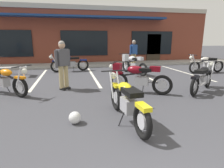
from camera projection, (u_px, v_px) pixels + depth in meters
name	position (u px, v px, depth m)	size (l,w,h in m)	color
ground_plane	(112.00, 105.00, 4.97)	(80.00, 80.00, 0.00)	#3D3D42
sidewalk_kerb	(87.00, 65.00, 12.35)	(22.00, 1.80, 0.14)	#A8A59E
brick_storefront_building	(82.00, 36.00, 15.68)	(18.86, 6.97, 3.96)	brown
painted_stall_lines	(93.00, 76.00, 8.95)	(9.84, 4.80, 0.01)	silver
motorcycle_foreground_classic	(127.00, 101.00, 3.90)	(0.66, 2.11, 0.98)	black
motorcycle_red_sportbike	(206.00, 64.00, 9.65)	(2.11, 0.66, 0.98)	black
motorcycle_silver_naked	(133.00, 63.00, 9.45)	(0.96, 2.05, 0.98)	black
motorcycle_blue_standard	(136.00, 77.00, 6.06)	(1.84, 1.40, 0.98)	black
motorcycle_green_cafe_racer	(4.00, 80.00, 5.84)	(1.76, 1.52, 0.98)	black
motorcycle_orange_scrambler	(70.00, 63.00, 10.08)	(2.10, 0.79, 0.98)	black
motorcycle_cream_vintage	(203.00, 78.00, 6.21)	(1.80, 1.46, 0.98)	black
person_in_black_shirt	(63.00, 62.00, 6.34)	(0.54, 0.44, 1.68)	black
person_near_building	(134.00, 52.00, 11.49)	(0.59, 0.38, 1.68)	black
helmet_on_pavement	(75.00, 118.00, 3.87)	(0.26, 0.26, 0.26)	silver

